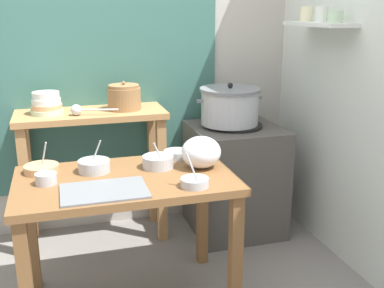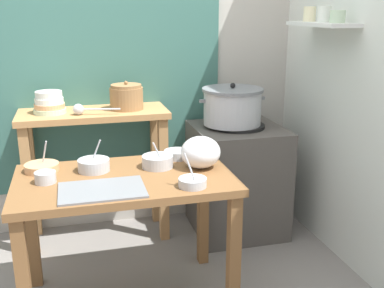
{
  "view_description": "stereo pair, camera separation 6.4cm",
  "coord_description": "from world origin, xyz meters",
  "px_view_note": "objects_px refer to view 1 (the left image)",
  "views": [
    {
      "loc": [
        -0.31,
        -2.18,
        1.54
      ],
      "look_at": [
        0.38,
        0.19,
        0.82
      ],
      "focal_mm": 43.45,
      "sensor_mm": 36.0,
      "label": 1
    },
    {
      "loc": [
        -0.25,
        -2.2,
        1.54
      ],
      "look_at": [
        0.38,
        0.19,
        0.82
      ],
      "focal_mm": 43.45,
      "sensor_mm": 36.0,
      "label": 2
    }
  ],
  "objects_px": {
    "serving_tray": "(104,191)",
    "prep_bowl_1": "(195,182)",
    "bowl_stack_enamel": "(47,104)",
    "ladle": "(78,110)",
    "steamer_pot": "(230,106)",
    "plastic_bag": "(201,152)",
    "back_shelf_table": "(93,144)",
    "prep_bowl_5": "(94,165)",
    "stove_block": "(234,178)",
    "prep_bowl_0": "(41,168)",
    "prep_table": "(126,197)",
    "clay_pot": "(124,97)",
    "prep_bowl_2": "(176,154)",
    "prep_bowl_4": "(158,161)",
    "prep_bowl_3": "(46,178)"
  },
  "relations": [
    {
      "from": "back_shelf_table",
      "to": "steamer_pot",
      "type": "distance_m",
      "value": 0.95
    },
    {
      "from": "steamer_pot",
      "to": "prep_bowl_1",
      "type": "relative_size",
      "value": 2.7
    },
    {
      "from": "bowl_stack_enamel",
      "to": "prep_bowl_1",
      "type": "bearing_deg",
      "value": -56.58
    },
    {
      "from": "stove_block",
      "to": "prep_bowl_2",
      "type": "bearing_deg",
      "value": -140.73
    },
    {
      "from": "prep_table",
      "to": "steamer_pot",
      "type": "relative_size",
      "value": 2.38
    },
    {
      "from": "clay_pot",
      "to": "plastic_bag",
      "type": "distance_m",
      "value": 0.83
    },
    {
      "from": "plastic_bag",
      "to": "steamer_pot",
      "type": "bearing_deg",
      "value": 57.91
    },
    {
      "from": "serving_tray",
      "to": "plastic_bag",
      "type": "height_order",
      "value": "plastic_bag"
    },
    {
      "from": "bowl_stack_enamel",
      "to": "stove_block",
      "type": "bearing_deg",
      "value": -6.08
    },
    {
      "from": "plastic_bag",
      "to": "prep_bowl_3",
      "type": "height_order",
      "value": "plastic_bag"
    },
    {
      "from": "stove_block",
      "to": "prep_bowl_3",
      "type": "height_order",
      "value": "stove_block"
    },
    {
      "from": "prep_table",
      "to": "prep_bowl_0",
      "type": "distance_m",
      "value": 0.47
    },
    {
      "from": "prep_bowl_1",
      "to": "prep_bowl_2",
      "type": "xyz_separation_m",
      "value": [
        0.02,
        0.45,
        0.0
      ]
    },
    {
      "from": "stove_block",
      "to": "prep_bowl_4",
      "type": "xyz_separation_m",
      "value": [
        -0.67,
        -0.56,
        0.37
      ]
    },
    {
      "from": "serving_tray",
      "to": "prep_bowl_0",
      "type": "bearing_deg",
      "value": 128.15
    },
    {
      "from": "stove_block",
      "to": "prep_bowl_0",
      "type": "bearing_deg",
      "value": -159.67
    },
    {
      "from": "prep_bowl_1",
      "to": "prep_bowl_5",
      "type": "relative_size",
      "value": 1.02
    },
    {
      "from": "bowl_stack_enamel",
      "to": "prep_bowl_5",
      "type": "height_order",
      "value": "bowl_stack_enamel"
    },
    {
      "from": "serving_tray",
      "to": "prep_bowl_1",
      "type": "xyz_separation_m",
      "value": [
        0.42,
        -0.05,
        0.02
      ]
    },
    {
      "from": "plastic_bag",
      "to": "prep_bowl_5",
      "type": "height_order",
      "value": "plastic_bag"
    },
    {
      "from": "serving_tray",
      "to": "prep_bowl_5",
      "type": "height_order",
      "value": "prep_bowl_5"
    },
    {
      "from": "back_shelf_table",
      "to": "plastic_bag",
      "type": "height_order",
      "value": "back_shelf_table"
    },
    {
      "from": "prep_table",
      "to": "plastic_bag",
      "type": "distance_m",
      "value": 0.46
    },
    {
      "from": "stove_block",
      "to": "clay_pot",
      "type": "xyz_separation_m",
      "value": [
        -0.74,
        0.13,
        0.6
      ]
    },
    {
      "from": "prep_bowl_3",
      "to": "bowl_stack_enamel",
      "type": "bearing_deg",
      "value": 89.0
    },
    {
      "from": "steamer_pot",
      "to": "plastic_bag",
      "type": "xyz_separation_m",
      "value": [
        -0.41,
        -0.65,
        -0.1
      ]
    },
    {
      "from": "prep_bowl_0",
      "to": "clay_pot",
      "type": "bearing_deg",
      "value": 48.66
    },
    {
      "from": "prep_bowl_3",
      "to": "prep_bowl_4",
      "type": "xyz_separation_m",
      "value": [
        0.58,
        0.09,
        0.01
      ]
    },
    {
      "from": "ladle",
      "to": "serving_tray",
      "type": "relative_size",
      "value": 0.73
    },
    {
      "from": "serving_tray",
      "to": "back_shelf_table",
      "type": "bearing_deg",
      "value": 88.64
    },
    {
      "from": "serving_tray",
      "to": "prep_bowl_0",
      "type": "xyz_separation_m",
      "value": [
        -0.28,
        0.36,
        0.02
      ]
    },
    {
      "from": "prep_bowl_5",
      "to": "clay_pot",
      "type": "bearing_deg",
      "value": 68.5
    },
    {
      "from": "serving_tray",
      "to": "prep_bowl_1",
      "type": "relative_size",
      "value": 2.34
    },
    {
      "from": "bowl_stack_enamel",
      "to": "prep_bowl_4",
      "type": "relative_size",
      "value": 1.21
    },
    {
      "from": "prep_bowl_0",
      "to": "prep_bowl_2",
      "type": "distance_m",
      "value": 0.73
    },
    {
      "from": "steamer_pot",
      "to": "prep_bowl_4",
      "type": "bearing_deg",
      "value": -137.06
    },
    {
      "from": "back_shelf_table",
      "to": "stove_block",
      "type": "xyz_separation_m",
      "value": [
        0.96,
        -0.13,
        -0.3
      ]
    },
    {
      "from": "back_shelf_table",
      "to": "prep_bowl_2",
      "type": "bearing_deg",
      "value": -53.11
    },
    {
      "from": "stove_block",
      "to": "prep_bowl_1",
      "type": "height_order",
      "value": "prep_bowl_1"
    },
    {
      "from": "prep_bowl_3",
      "to": "prep_bowl_5",
      "type": "relative_size",
      "value": 0.62
    },
    {
      "from": "steamer_pot",
      "to": "plastic_bag",
      "type": "distance_m",
      "value": 0.77
    },
    {
      "from": "serving_tray",
      "to": "plastic_bag",
      "type": "xyz_separation_m",
      "value": [
        0.54,
        0.21,
        0.08
      ]
    },
    {
      "from": "steamer_pot",
      "to": "prep_bowl_3",
      "type": "bearing_deg",
      "value": -150.79
    },
    {
      "from": "prep_bowl_0",
      "to": "prep_bowl_3",
      "type": "bearing_deg",
      "value": -82.22
    },
    {
      "from": "prep_bowl_0",
      "to": "prep_bowl_1",
      "type": "bearing_deg",
      "value": -30.37
    },
    {
      "from": "prep_bowl_1",
      "to": "prep_bowl_5",
      "type": "xyz_separation_m",
      "value": [
        -0.44,
        0.35,
        0.01
      ]
    },
    {
      "from": "back_shelf_table",
      "to": "bowl_stack_enamel",
      "type": "height_order",
      "value": "bowl_stack_enamel"
    },
    {
      "from": "prep_bowl_5",
      "to": "prep_bowl_0",
      "type": "bearing_deg",
      "value": 165.79
    },
    {
      "from": "bowl_stack_enamel",
      "to": "ladle",
      "type": "distance_m",
      "value": 0.21
    },
    {
      "from": "stove_block",
      "to": "prep_bowl_0",
      "type": "height_order",
      "value": "prep_bowl_0"
    }
  ]
}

